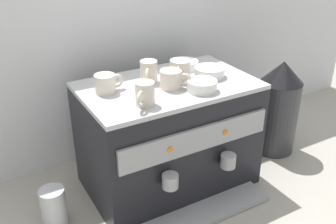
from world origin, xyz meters
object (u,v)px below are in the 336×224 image
at_px(espresso_machine, 169,136).
at_px(milk_pitcher, 54,207).
at_px(ceramic_cup_0, 144,94).
at_px(ceramic_cup_2, 149,72).
at_px(ceramic_bowl_2, 202,86).
at_px(ceramic_cup_4, 106,83).
at_px(ceramic_cup_3, 180,69).
at_px(ceramic_bowl_1, 185,65).
at_px(ceramic_cup_1, 172,79).
at_px(coffee_grinder, 278,107).
at_px(ceramic_bowl_0, 209,72).

bearing_deg(espresso_machine, milk_pitcher, -177.90).
height_order(ceramic_cup_0, ceramic_cup_2, ceramic_cup_2).
bearing_deg(ceramic_bowl_2, ceramic_cup_2, 127.65).
bearing_deg(ceramic_cup_0, ceramic_cup_4, 113.03).
bearing_deg(ceramic_cup_4, milk_pitcher, -166.10).
height_order(espresso_machine, ceramic_cup_3, ceramic_cup_3).
distance_m(ceramic_cup_0, ceramic_bowl_1, 0.37).
height_order(ceramic_bowl_2, milk_pitcher, ceramic_bowl_2).
distance_m(ceramic_cup_1, ceramic_cup_4, 0.23).
bearing_deg(milk_pitcher, ceramic_cup_3, 5.33).
relative_size(ceramic_cup_1, ceramic_bowl_1, 0.94).
bearing_deg(ceramic_cup_1, ceramic_cup_2, 116.88).
height_order(coffee_grinder, milk_pitcher, coffee_grinder).
bearing_deg(ceramic_bowl_2, ceramic_cup_0, -178.09).
height_order(ceramic_cup_4, milk_pitcher, ceramic_cup_4).
bearing_deg(coffee_grinder, ceramic_bowl_0, 178.02).
bearing_deg(coffee_grinder, ceramic_cup_0, -172.73).
bearing_deg(ceramic_bowl_2, milk_pitcher, 170.55).
height_order(ceramic_cup_1, ceramic_cup_4, same).
relative_size(espresso_machine, coffee_grinder, 1.48).
height_order(ceramic_cup_0, milk_pitcher, ceramic_cup_0).
xyz_separation_m(ceramic_cup_1, ceramic_bowl_1, (0.15, 0.15, -0.02)).
distance_m(ceramic_cup_0, ceramic_cup_1, 0.17).
distance_m(ceramic_cup_3, ceramic_bowl_0, 0.11).
bearing_deg(ceramic_bowl_0, ceramic_cup_0, -162.48).
height_order(espresso_machine, ceramic_bowl_1, ceramic_bowl_1).
xyz_separation_m(ceramic_cup_3, ceramic_bowl_2, (0.00, -0.14, -0.02)).
bearing_deg(espresso_machine, ceramic_cup_2, 134.53).
xyz_separation_m(espresso_machine, ceramic_bowl_0, (0.17, -0.01, 0.24)).
xyz_separation_m(ceramic_cup_3, ceramic_bowl_1, (0.07, 0.08, -0.02)).
height_order(ceramic_cup_3, ceramic_bowl_1, ceramic_cup_3).
bearing_deg(ceramic_bowl_1, ceramic_bowl_0, -75.89).
height_order(ceramic_cup_1, ceramic_bowl_1, ceramic_cup_1).
bearing_deg(ceramic_cup_2, ceramic_bowl_2, -52.35).
relative_size(ceramic_cup_4, milk_pitcher, 0.73).
distance_m(ceramic_cup_0, ceramic_cup_3, 0.27).
xyz_separation_m(espresso_machine, ceramic_cup_4, (-0.22, 0.04, 0.25)).
height_order(ceramic_cup_1, ceramic_bowl_0, ceramic_cup_1).
height_order(ceramic_cup_3, ceramic_cup_4, ceramic_cup_3).
bearing_deg(milk_pitcher, ceramic_bowl_2, -9.45).
distance_m(ceramic_bowl_2, milk_pitcher, 0.67).
relative_size(ceramic_cup_1, coffee_grinder, 0.24).
bearing_deg(ceramic_bowl_0, espresso_machine, 175.98).
height_order(ceramic_cup_4, ceramic_bowl_1, ceramic_cup_4).
relative_size(ceramic_cup_1, ceramic_cup_2, 1.06).
height_order(ceramic_cup_0, ceramic_bowl_1, ceramic_cup_0).
bearing_deg(ceramic_cup_3, ceramic_bowl_1, 47.91).
height_order(ceramic_cup_2, ceramic_cup_3, ceramic_cup_2).
xyz_separation_m(ceramic_cup_3, ceramic_cup_4, (-0.29, 0.01, -0.00)).
distance_m(ceramic_cup_2, ceramic_bowl_1, 0.20).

